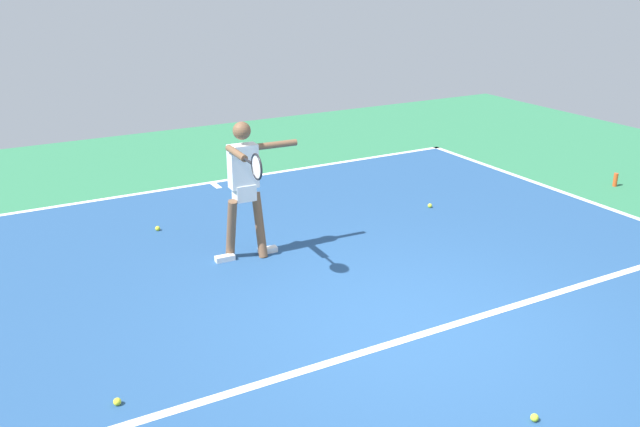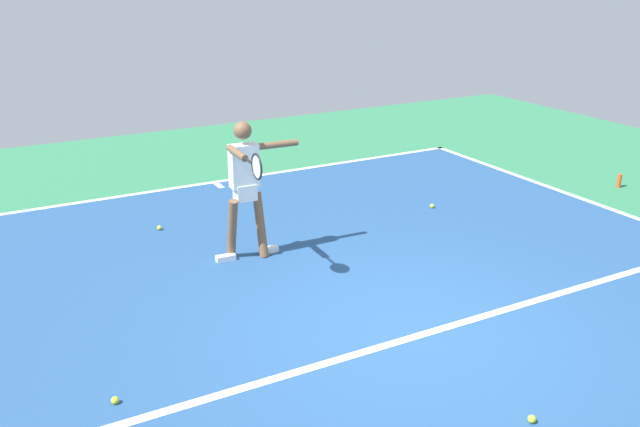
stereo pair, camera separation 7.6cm
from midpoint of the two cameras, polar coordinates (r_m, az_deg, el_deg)
The scene contains 11 objects.
ground_plane at distance 7.09m, azimuth 7.75°, elevation -9.38°, with size 19.28×19.28×0.00m, color #2D754C.
court_surface at distance 7.09m, azimuth 7.75°, elevation -9.37°, with size 9.51×11.25×0.00m, color navy.
court_line_baseline_near at distance 11.66m, azimuth -8.50°, elevation 2.58°, with size 9.51×0.10×0.01m, color white.
court_line_service at distance 6.98m, azimuth 8.50°, elevation -9.89°, with size 7.13×0.10×0.01m, color white.
court_line_centre_mark at distance 11.48m, azimuth -8.15°, elevation 2.32°, with size 0.10×0.30×0.01m, color white.
tennis_player at distance 8.31m, azimuth -5.84°, elevation 2.60°, with size 1.10×1.18×1.72m.
tennis_ball_near_player at distance 6.00m, azimuth 17.42°, elevation -15.85°, with size 0.07×0.07×0.07m, color #CCE033.
tennis_ball_by_baseline at distance 9.71m, azimuth -12.87°, elevation -1.16°, with size 0.07×0.07×0.07m, color yellow.
tennis_ball_centre_court at distance 6.18m, azimuth -16.18°, elevation -14.56°, with size 0.07×0.07×0.07m, color yellow.
tennis_ball_by_sideline at distance 10.45m, azimuth 9.42°, elevation 0.61°, with size 0.07×0.07×0.07m, color #CCE033.
water_bottle at distance 12.27m, azimuth 23.59°, elevation 2.49°, with size 0.07×0.07×0.22m, color #D84C1E.
Camera 2 is at (3.72, 4.93, 3.46)m, focal length 38.85 mm.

